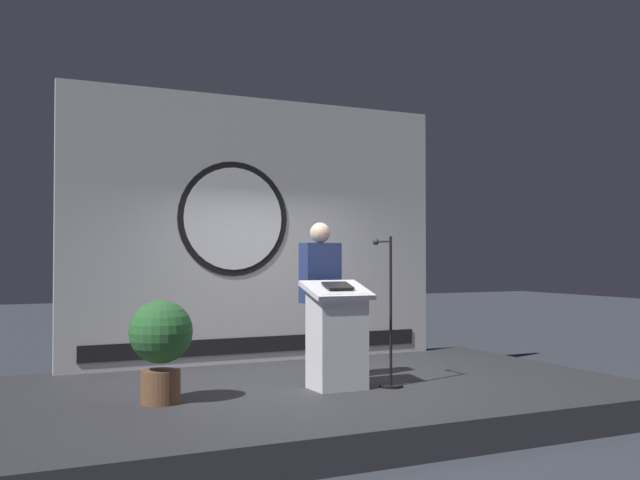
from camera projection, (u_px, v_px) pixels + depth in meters
The scene contains 7 objects.
ground_plane at pixel (323, 414), 7.55m from camera, with size 40.00×40.00×0.00m, color #383D47.
stage_platform at pixel (323, 399), 7.55m from camera, with size 6.40×4.00×0.30m, color #333338.
banner_display at pixel (259, 230), 9.26m from camera, with size 4.97×0.12×3.35m.
podium at pixel (337, 337), 7.33m from camera, with size 0.64×0.49×1.09m.
speaker_person at pixel (320, 300), 7.79m from camera, with size 0.40×0.26×1.70m.
microphone_stand at pixel (389, 334), 7.47m from camera, with size 0.24×0.46×1.54m.
potted_plant at pixel (161, 341), 6.61m from camera, with size 0.58×0.58×0.94m.
Camera 1 is at (-3.29, -6.84, 1.64)m, focal length 40.81 mm.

